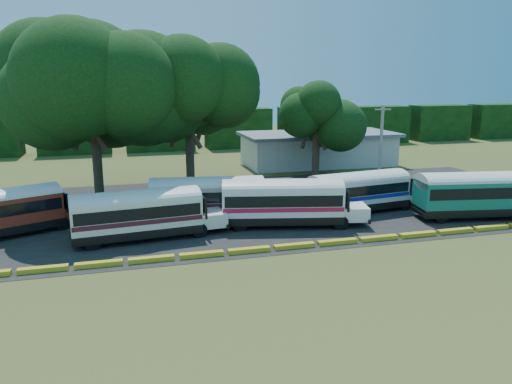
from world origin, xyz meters
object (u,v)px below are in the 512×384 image
object	(u,v)px
bus_cream_west	(140,212)
bus_teal	(479,192)
tree_west	(91,79)
bus_red	(0,210)
bus_white_red	(285,200)

from	to	relation	value
bus_cream_west	bus_teal	world-z (taller)	bus_teal
bus_teal	tree_west	bearing A→B (deg)	165.26
bus_red	tree_west	distance (m)	13.36
bus_red	bus_white_red	xyz separation A→B (m)	(19.56, -2.73, 0.07)
bus_white_red	bus_teal	xyz separation A→B (m)	(15.11, -1.89, 0.09)
bus_white_red	bus_red	bearing A→B (deg)	-175.44
bus_white_red	bus_teal	size ratio (longest dim) A/B	0.97
bus_white_red	tree_west	world-z (taller)	tree_west
bus_red	bus_white_red	world-z (taller)	bus_white_red
bus_red	tree_west	world-z (taller)	tree_west
bus_red	bus_white_red	distance (m)	19.75
bus_teal	bus_cream_west	bearing A→B (deg)	-174.21
bus_white_red	bus_teal	distance (m)	15.22
bus_red	bus_teal	distance (m)	34.98
bus_white_red	tree_west	distance (m)	19.20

